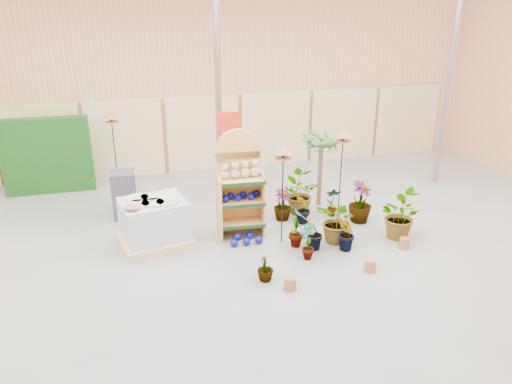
% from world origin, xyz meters
% --- Properties ---
extents(room, '(15.20, 12.10, 4.70)m').
position_xyz_m(room, '(0.00, 0.91, 2.21)').
color(room, slate).
rests_on(room, ground).
extents(display_shelf, '(0.91, 0.61, 2.09)m').
position_xyz_m(display_shelf, '(0.08, 1.92, 0.95)').
color(display_shelf, tan).
rests_on(display_shelf, ground).
extents(teddy_bears, '(0.77, 0.20, 0.33)m').
position_xyz_m(teddy_bears, '(0.10, 1.82, 1.32)').
color(teddy_bears, tan).
rests_on(teddy_bears, display_shelf).
extents(gazing_balls_shelf, '(0.77, 0.26, 0.15)m').
position_xyz_m(gazing_balls_shelf, '(0.08, 1.80, 0.82)').
color(gazing_balls_shelf, '#0D0C89').
rests_on(gazing_balls_shelf, display_shelf).
extents(gazing_balls_floor, '(0.63, 0.39, 0.15)m').
position_xyz_m(gazing_balls_floor, '(0.07, 1.44, 0.07)').
color(gazing_balls_floor, '#0D0C89').
rests_on(gazing_balls_floor, ground).
extents(pallet_stack, '(1.44, 1.28, 0.93)m').
position_xyz_m(pallet_stack, '(-1.59, 1.81, 0.45)').
color(pallet_stack, '#CDB781').
rests_on(pallet_stack, ground).
extents(charcoal_planters, '(0.50, 0.50, 1.00)m').
position_xyz_m(charcoal_planters, '(-2.11, 3.27, 0.50)').
color(charcoal_planters, '#2F2D38').
rests_on(charcoal_planters, ground).
extents(trellis_stock, '(2.00, 0.30, 1.80)m').
position_xyz_m(trellis_stock, '(-3.80, 5.20, 0.90)').
color(trellis_stock, '#134A14').
rests_on(trellis_stock, ground).
extents(offer_sign, '(0.50, 0.08, 2.20)m').
position_xyz_m(offer_sign, '(0.10, 2.98, 1.57)').
color(offer_sign, gray).
rests_on(offer_sign, ground).
extents(bird_table_front, '(0.34, 0.34, 1.93)m').
position_xyz_m(bird_table_front, '(0.75, 1.29, 1.79)').
color(bird_table_front, black).
rests_on(bird_table_front, ground).
extents(bird_table_right, '(0.34, 0.34, 1.87)m').
position_xyz_m(bird_table_right, '(2.33, 2.25, 1.73)').
color(bird_table_right, black).
rests_on(bird_table_right, ground).
extents(bird_table_back, '(0.34, 0.34, 2.03)m').
position_xyz_m(bird_table_back, '(-2.24, 4.44, 1.89)').
color(bird_table_back, black).
rests_on(bird_table_back, ground).
extents(palm, '(0.70, 0.70, 1.73)m').
position_xyz_m(palm, '(2.12, 2.87, 1.48)').
color(palm, brown).
rests_on(palm, ground).
extents(potted_plant_0, '(0.33, 0.48, 0.88)m').
position_xyz_m(potted_plant_0, '(0.97, 1.06, 0.44)').
color(potted_plant_0, '#467330').
rests_on(potted_plant_0, ground).
extents(potted_plant_1, '(0.46, 0.43, 0.66)m').
position_xyz_m(potted_plant_1, '(1.22, 0.86, 0.33)').
color(potted_plant_1, '#467330').
rests_on(potted_plant_1, ground).
extents(potted_plant_2, '(1.00, 1.03, 0.87)m').
position_xyz_m(potted_plant_2, '(1.79, 1.05, 0.43)').
color(potted_plant_2, '#467330').
rests_on(potted_plant_2, ground).
extents(potted_plant_3, '(0.69, 0.69, 0.87)m').
position_xyz_m(potted_plant_3, '(2.60, 1.79, 0.44)').
color(potted_plant_3, '#467330').
rests_on(potted_plant_3, ground).
extents(potted_plant_4, '(0.39, 0.31, 0.66)m').
position_xyz_m(potted_plant_4, '(2.16, 2.19, 0.33)').
color(potted_plant_4, '#467330').
rests_on(potted_plant_4, ground).
extents(potted_plant_5, '(0.37, 0.42, 0.65)m').
position_xyz_m(potted_plant_5, '(1.43, 1.96, 0.33)').
color(potted_plant_5, '#467330').
rests_on(potted_plant_5, ground).
extents(potted_plant_6, '(0.99, 1.03, 0.89)m').
position_xyz_m(potted_plant_6, '(1.49, 2.54, 0.45)').
color(potted_plant_6, '#467330').
rests_on(potted_plant_6, ground).
extents(potted_plant_7, '(0.38, 0.38, 0.48)m').
position_xyz_m(potted_plant_7, '(0.09, 0.06, 0.24)').
color(potted_plant_7, '#467330').
rests_on(potted_plant_7, ground).
extents(potted_plant_8, '(0.28, 0.39, 0.70)m').
position_xyz_m(potted_plant_8, '(1.01, 0.58, 0.35)').
color(potted_plant_8, '#467330').
rests_on(potted_plant_8, ground).
extents(potted_plant_9, '(0.37, 0.43, 0.69)m').
position_xyz_m(potted_plant_9, '(1.80, 0.66, 0.34)').
color(potted_plant_9, '#467330').
rests_on(potted_plant_9, ground).
extents(potted_plant_10, '(0.93, 1.00, 0.93)m').
position_xyz_m(potted_plant_10, '(3.00, 0.97, 0.46)').
color(potted_plant_10, '#467330').
rests_on(potted_plant_10, ground).
extents(potted_plant_11, '(0.48, 0.48, 0.67)m').
position_xyz_m(potted_plant_11, '(1.08, 2.29, 0.33)').
color(potted_plant_11, '#467330').
rests_on(potted_plant_11, ground).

